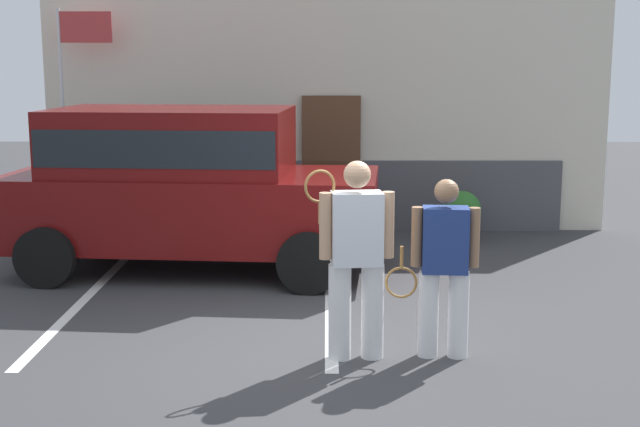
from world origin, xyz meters
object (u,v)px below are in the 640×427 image
object	(u,v)px
potted_plant_by_porch	(461,214)
tennis_player_woman	(444,266)
flag_pole	(74,81)
parked_suv	(185,181)
tennis_player_man	(356,257)

from	to	relation	value
potted_plant_by_porch	tennis_player_woman	bearing A→B (deg)	-100.80
tennis_player_woman	flag_pole	world-z (taller)	flag_pole
parked_suv	tennis_player_man	size ratio (longest dim) A/B	2.65
parked_suv	tennis_player_woman	bearing A→B (deg)	-44.01
tennis_player_man	tennis_player_woman	size ratio (longest dim) A/B	1.10
tennis_player_man	potted_plant_by_porch	distance (m)	5.29
flag_pole	parked_suv	bearing A→B (deg)	-47.97
flag_pole	tennis_player_man	bearing A→B (deg)	-53.57
tennis_player_woman	flag_pole	size ratio (longest dim) A/B	0.48
parked_suv	flag_pole	bearing A→B (deg)	136.62
tennis_player_woman	potted_plant_by_porch	xyz separation A→B (m)	(0.94, 4.93, -0.42)
flag_pole	tennis_player_woman	bearing A→B (deg)	-48.34
tennis_player_woman	potted_plant_by_porch	bearing A→B (deg)	-96.85
tennis_player_man	tennis_player_woman	bearing A→B (deg)	177.39
tennis_player_woman	potted_plant_by_porch	world-z (taller)	tennis_player_woman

